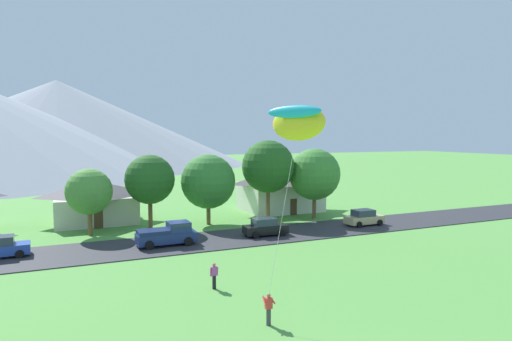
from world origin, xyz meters
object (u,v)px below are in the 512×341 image
object	(u,v)px
tree_center	(268,167)
tree_near_right	(150,179)
pickup_truck_navy_west_side	(168,234)
tree_left_of_center	(208,182)
kite_flyer_with_kite	(298,124)
house_leftmost	(280,188)
house_right_center	(95,201)
parked_car_black_east_end	(265,227)
watcher_person	(214,275)
parked_car_blue_mid_west	(0,248)
tree_near_left	(315,174)
tree_right_of_center	(89,192)
parked_car_tan_mid_east	(364,218)

from	to	relation	value
tree_center	tree_near_right	bearing A→B (deg)	175.92
tree_near_right	pickup_truck_navy_west_side	size ratio (longest dim) A/B	1.49
tree_left_of_center	kite_flyer_with_kite	size ratio (longest dim) A/B	0.66
house_leftmost	house_right_center	world-z (taller)	house_leftmost
parked_car_black_east_end	pickup_truck_navy_west_side	size ratio (longest dim) A/B	0.82
tree_center	kite_flyer_with_kite	world-z (taller)	kite_flyer_with_kite
house_right_center	kite_flyer_with_kite	world-z (taller)	kite_flyer_with_kite
tree_center	watcher_person	world-z (taller)	tree_center
parked_car_blue_mid_west	pickup_truck_navy_west_side	size ratio (longest dim) A/B	0.81
house_leftmost	pickup_truck_navy_west_side	xyz separation A→B (m)	(-17.55, -12.67, -1.83)
tree_near_left	tree_right_of_center	distance (m)	24.71
tree_near_right	parked_car_blue_mid_west	xyz separation A→B (m)	(-13.06, -6.60, -4.31)
tree_right_of_center	tree_near_right	size ratio (longest dim) A/B	0.84
house_right_center	parked_car_blue_mid_west	xyz separation A→B (m)	(-8.08, -12.74, -1.54)
parked_car_blue_mid_west	watcher_person	xyz separation A→B (m)	(13.30, -13.63, 0.01)
tree_near_left	tree_right_of_center	xyz separation A→B (m)	(-24.66, 1.25, -0.92)
pickup_truck_navy_west_side	parked_car_blue_mid_west	bearing A→B (deg)	173.95
tree_right_of_center	parked_car_blue_mid_west	size ratio (longest dim) A/B	1.54
house_right_center	tree_near_right	world-z (taller)	tree_near_right
parked_car_blue_mid_west	parked_car_black_east_end	world-z (taller)	same
house_right_center	parked_car_black_east_end	world-z (taller)	house_right_center
parked_car_black_east_end	watcher_person	world-z (taller)	parked_car_black_east_end
house_leftmost	parked_car_black_east_end	size ratio (longest dim) A/B	2.38
tree_near_right	house_right_center	bearing A→B (deg)	129.00
pickup_truck_navy_west_side	watcher_person	bearing A→B (deg)	-89.12
tree_near_right	pickup_truck_navy_west_side	xyz separation A→B (m)	(0.05, -7.99, -4.12)
tree_center	parked_car_black_east_end	distance (m)	9.61
tree_near_right	watcher_person	bearing A→B (deg)	-89.32
parked_car_black_east_end	parked_car_blue_mid_west	bearing A→B (deg)	176.35
kite_flyer_with_kite	watcher_person	size ratio (longest dim) A/B	6.94
house_right_center	pickup_truck_navy_west_side	bearing A→B (deg)	-70.41
tree_left_of_center	house_right_center	bearing A→B (deg)	149.93
tree_near_left	parked_car_black_east_end	bearing A→B (deg)	-146.65
parked_car_blue_mid_west	tree_center	bearing A→B (deg)	12.17
tree_center	parked_car_tan_mid_east	size ratio (longest dim) A/B	2.19
house_right_center	tree_left_of_center	bearing A→B (deg)	-30.07
house_leftmost	parked_car_blue_mid_west	xyz separation A→B (m)	(-30.66, -11.28, -2.02)
house_right_center	tree_near_right	distance (m)	8.38
house_right_center	tree_near_left	distance (m)	25.17
pickup_truck_navy_west_side	kite_flyer_with_kite	world-z (taller)	kite_flyer_with_kite
tree_right_of_center	parked_car_blue_mid_west	xyz separation A→B (m)	(-7.07, -5.84, -3.43)
tree_near_right	tree_left_of_center	bearing A→B (deg)	-3.17
pickup_truck_navy_west_side	tree_right_of_center	bearing A→B (deg)	129.88
house_right_center	tree_right_of_center	distance (m)	7.23
house_leftmost	tree_left_of_center	size ratio (longest dim) A/B	1.32
parked_car_blue_mid_west	watcher_person	size ratio (longest dim) A/B	2.54
kite_flyer_with_kite	tree_near_right	bearing A→B (deg)	100.22
tree_center	tree_right_of_center	distance (m)	19.26
house_leftmost	parked_car_tan_mid_east	bearing A→B (deg)	-73.03
parked_car_tan_mid_east	house_right_center	bearing A→B (deg)	152.14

